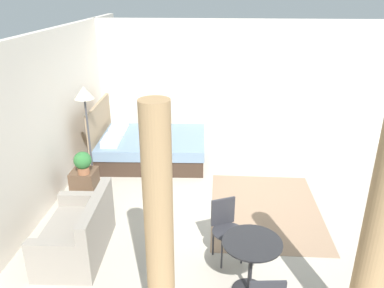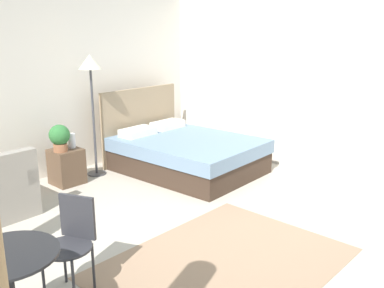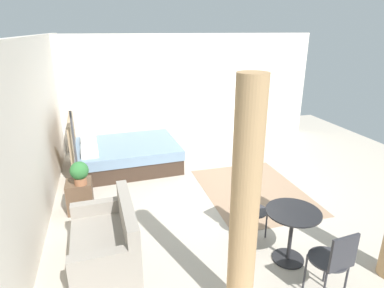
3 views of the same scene
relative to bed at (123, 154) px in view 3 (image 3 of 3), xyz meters
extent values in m
cube|color=#B2A899|center=(-1.56, -1.91, -0.31)|extent=(8.82, 9.56, 0.02)
cube|color=silver|center=(-1.56, 1.37, 1.08)|extent=(8.82, 0.12, 2.76)
cube|color=silver|center=(1.35, -1.91, 1.08)|extent=(0.12, 6.56, 2.76)
cube|color=#93755B|center=(-1.78, -2.23, -0.29)|extent=(2.33, 1.76, 0.01)
cube|color=#38281E|center=(0.00, -0.08, -0.13)|extent=(1.69, 2.16, 0.33)
cube|color=slate|center=(0.00, -0.08, 0.13)|extent=(1.73, 2.21, 0.20)
cube|color=#997F60|center=(-0.04, 0.99, 0.32)|extent=(1.66, 0.13, 1.23)
cube|color=white|center=(-0.38, 0.67, 0.29)|extent=(0.59, 0.34, 0.12)
cube|color=white|center=(0.32, 0.70, 0.29)|extent=(0.59, 0.34, 0.12)
cube|color=gray|center=(-3.05, 0.48, -0.09)|extent=(1.32, 0.83, 0.41)
cube|color=gray|center=(-3.04, 0.16, 0.32)|extent=(1.30, 0.18, 0.43)
cube|color=gray|center=(-2.48, 0.50, 0.20)|extent=(0.17, 0.79, 0.19)
cube|color=gray|center=(-3.63, 0.46, 0.20)|extent=(0.17, 0.79, 0.19)
cube|color=brown|center=(-1.60, 0.83, -0.04)|extent=(0.41, 0.41, 0.52)
cylinder|color=#935B3D|center=(-1.70, 0.79, 0.28)|extent=(0.19, 0.19, 0.12)
sphere|color=#2D6B33|center=(-1.70, 0.79, 0.46)|extent=(0.29, 0.29, 0.29)
cylinder|color=silver|center=(-1.48, 0.84, 0.33)|extent=(0.11, 0.11, 0.21)
cylinder|color=#3F3F44|center=(-1.07, 0.87, -0.29)|extent=(0.29, 0.29, 0.02)
cylinder|color=#3F3F44|center=(-1.07, 0.87, 0.52)|extent=(0.04, 0.04, 1.60)
cone|color=beige|center=(-1.07, 0.87, 1.43)|extent=(0.34, 0.34, 0.21)
cylinder|color=black|center=(-3.64, -1.83, -0.29)|extent=(0.41, 0.41, 0.02)
cylinder|color=black|center=(-3.64, -1.83, 0.06)|extent=(0.05, 0.05, 0.71)
cylinder|color=black|center=(-3.64, -1.83, 0.42)|extent=(0.69, 0.69, 0.02)
cylinder|color=#2D2D33|center=(-3.25, -1.51, -0.08)|extent=(0.02, 0.02, 0.43)
cylinder|color=#2D2D33|center=(-3.13, -1.77, -0.08)|extent=(0.02, 0.02, 0.43)
cylinder|color=#2D2D33|center=(-2.98, -1.39, -0.08)|extent=(0.02, 0.02, 0.43)
cylinder|color=#2D2D33|center=(-2.87, -1.66, -0.08)|extent=(0.02, 0.02, 0.43)
cylinder|color=#2D2D33|center=(-3.06, -1.58, 0.14)|extent=(0.54, 0.54, 0.02)
cube|color=#2D2D33|center=(-2.90, -1.51, 0.34)|extent=(0.16, 0.32, 0.38)
cylinder|color=#2D2D33|center=(-4.11, -2.03, -0.06)|extent=(0.02, 0.02, 0.48)
cylinder|color=#2D2D33|center=(-4.14, -1.73, -0.06)|extent=(0.02, 0.02, 0.48)
cylinder|color=#2D2D33|center=(-4.41, -2.06, -0.06)|extent=(0.02, 0.02, 0.48)
cylinder|color=#2D2D33|center=(-4.27, -1.89, 0.19)|extent=(0.47, 0.47, 0.02)
cube|color=#2D2D33|center=(-4.45, -1.91, 0.40)|extent=(0.06, 0.34, 0.40)
cylinder|color=tan|center=(-4.22, -0.88, 0.97)|extent=(0.28, 0.28, 2.53)
camera|label=1|loc=(-7.22, -1.40, 3.10)|focal=35.59mm
camera|label=2|loc=(-4.66, -4.46, 1.87)|focal=39.50mm
camera|label=3|loc=(-6.66, 0.33, 2.58)|focal=30.21mm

